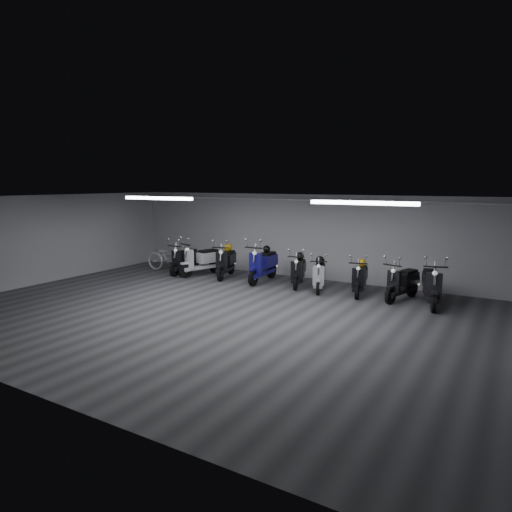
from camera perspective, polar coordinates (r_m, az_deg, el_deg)
The scene contains 23 objects.
floor at distance 11.22m, azimuth -3.83°, elevation -7.35°, with size 14.00×10.00×0.01m, color #39393B.
ceiling at distance 10.76m, azimuth -3.99°, elevation 7.15°, with size 14.00×10.00×0.01m, color gray.
back_wall at distance 15.25m, azimuth 6.83°, elevation 2.40°, with size 14.00×0.01×2.80m, color #AFAFB2.
front_wall at distance 7.44m, azimuth -26.45°, elevation -5.65°, with size 14.00×0.01×2.80m, color #AFAFB2.
left_wall at distance 15.93m, azimuth -25.16°, elevation 1.88°, with size 0.01×10.00×2.80m, color #AFAFB2.
fluor_strip_left at distance 13.43m, azimuth -12.19°, elevation 7.09°, with size 2.40×0.18×0.08m, color white.
fluor_strip_right at distance 10.34m, azimuth 13.21°, elevation 6.49°, with size 2.40×0.18×0.08m, color white.
conduit at distance 15.08m, azimuth 6.78°, elevation 6.98°, with size 0.05×0.05×13.60m, color white.
scooter_0 at distance 16.22m, azimuth -8.97°, elevation 0.10°, with size 0.59×1.76×1.31m, color black, non-canonical shape.
scooter_2 at distance 15.78m, azimuth -6.92°, elevation 0.07°, with size 0.63×1.89×1.41m, color silver, non-canonical shape.
scooter_3 at distance 15.36m, azimuth -3.80°, elevation -0.19°, with size 0.62×1.85×1.37m, color black, non-canonical shape.
scooter_4 at distance 14.65m, azimuth 0.85°, elevation -0.40°, with size 0.67×2.00×1.49m, color navy, non-canonical shape.
scooter_5 at distance 14.11m, azimuth 5.34°, elevation -1.30°, with size 0.56×1.68×1.25m, color black, non-canonical shape.
scooter_6 at distance 13.58m, azimuth 7.94°, elevation -1.86°, with size 0.54×1.62×1.21m, color #B6B7BA, non-canonical shape.
scooter_7 at distance 13.30m, azimuth 12.90°, elevation -2.14°, with size 0.56×1.68×1.25m, color black, non-canonical shape.
scooter_8 at distance 12.97m, azimuth 17.86°, elevation -2.53°, with size 0.58×1.74×1.30m, color black, non-canonical shape.
scooter_9 at distance 12.65m, azimuth 21.14°, elevation -2.72°, with size 0.64×1.91×1.42m, color black, non-canonical shape.
bicycle at distance 16.73m, azimuth -10.76°, elevation 0.23°, with size 0.68×1.94×1.26m, color silver.
helmet_0 at distance 13.48m, azimuth 13.05°, elevation -0.84°, with size 0.24×0.24×0.24m, color orange.
helmet_1 at distance 14.85m, azimuth 1.33°, elevation 0.88°, with size 0.24×0.24×0.24m, color black.
helmet_2 at distance 14.29m, azimuth 5.49°, elevation -0.02°, with size 0.27×0.27×0.27m, color black.
helmet_3 at distance 13.75m, azimuth 8.03°, elevation -0.55°, with size 0.26×0.26×0.26m, color black.
helmet_4 at distance 15.56m, azimuth -3.54°, elevation 1.05°, with size 0.27×0.27×0.27m, color #BC8E0B.
Camera 1 is at (6.12, -8.85, 3.18)m, focal length 31.96 mm.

